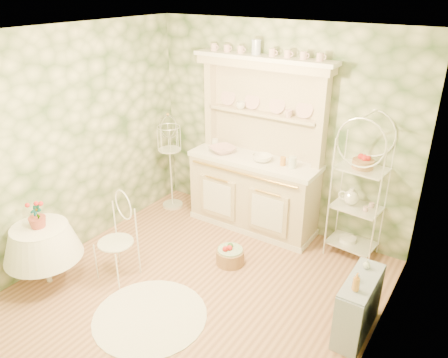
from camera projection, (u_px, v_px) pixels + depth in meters
The scene contains 22 objects.
floor at pixel (199, 289), 4.83m from camera, with size 3.60×3.60×0.00m, color tan.
ceiling at pixel (192, 34), 3.71m from camera, with size 3.60×3.60×0.00m, color white.
wall_left at pixel (74, 144), 5.17m from camera, with size 3.60×3.60×0.00m, color beige.
wall_right at pixel (383, 231), 3.37m from camera, with size 3.60×3.60×0.00m, color beige.
wall_back at pixel (279, 130), 5.64m from camera, with size 3.60×3.60×0.00m, color beige.
wall_front at pixel (34, 272), 2.90m from camera, with size 3.60×3.60×0.00m, color beige.
kitchen_dresser at pixel (254, 148), 5.61m from camera, with size 1.87×0.61×2.29m, color beige.
bakers_rack at pixel (359, 193), 5.12m from camera, with size 0.52×0.37×1.68m, color white.
side_shelf at pixel (358, 307), 4.13m from camera, with size 0.26×0.69×0.59m, color #99A4BD.
round_table at pixel (44, 254), 4.80m from camera, with size 0.68×0.68×0.75m, color white.
cafe_chair at pixel (115, 239), 4.85m from camera, with size 0.45×0.45×0.99m, color white.
birdcage_stand at pixel (170, 160), 6.30m from camera, with size 0.35×0.35×1.49m, color white.
floor_basket at pixel (230, 255), 5.23m from camera, with size 0.37×0.37×0.24m, color #A87D55.
lace_rug at pixel (150, 316), 4.43m from camera, with size 1.16×1.16×0.01m, color white.
bowl_floral at pixel (222, 152), 5.84m from camera, with size 0.33×0.33×0.08m, color white.
bowl_white at pixel (262, 161), 5.57m from camera, with size 0.25×0.25×0.08m, color white.
cup_left at pixel (241, 107), 5.69m from camera, with size 0.12×0.12×0.10m, color white.
cup_right at pixel (288, 115), 5.34m from camera, with size 0.10×0.10×0.10m, color white.
potted_geranium at pixel (38, 217), 4.59m from camera, with size 0.14×0.10×0.27m, color #3F7238.
bottle_amber at pixel (356, 284), 3.84m from camera, with size 0.07×0.07×0.18m, color #CF8937.
bottle_blue at pixel (356, 277), 3.98m from camera, with size 0.04×0.04×0.09m, color #A8B6D7.
bottle_glass at pixel (367, 265), 4.14m from camera, with size 0.07×0.07×0.09m, color silver.
Camera 1 is at (2.36, -3.10, 3.12)m, focal length 35.00 mm.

